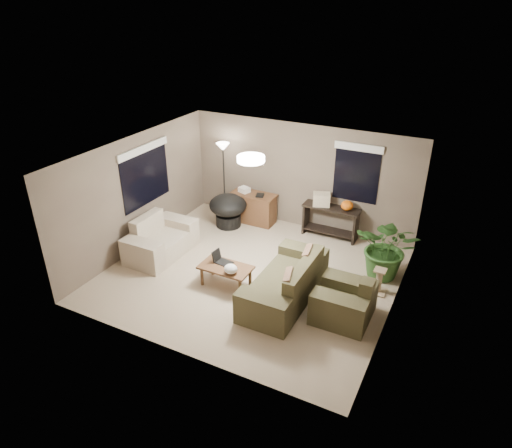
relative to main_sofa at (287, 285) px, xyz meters
The scene contains 20 objects.
room_shell 1.40m from the main_sofa, 156.77° to the left, with size 5.50×5.50×5.50m.
main_sofa is the anchor object (origin of this frame).
throw_pillows 0.44m from the main_sofa, ahead, with size 0.34×1.39×0.47m.
loveseat 3.10m from the main_sofa, behind, with size 0.90×1.60×0.85m.
armchair 1.11m from the main_sofa, ahead, with size 0.95×1.00×0.85m.
coffee_table 1.22m from the main_sofa, behind, with size 1.00×0.55×0.42m.
laptop 1.39m from the main_sofa, behind, with size 0.39×0.27×0.24m.
plastic_bag 1.08m from the main_sofa, 163.50° to the right, with size 0.26×0.23×0.18m, color white.
desk 3.22m from the main_sofa, 128.23° to the left, with size 1.10×0.50×0.75m.
desk_papers 3.35m from the main_sofa, 130.46° to the left, with size 0.72×0.32×0.12m.
console_table 2.66m from the main_sofa, 91.48° to the left, with size 1.30×0.40×0.75m.
pumpkin 2.73m from the main_sofa, 83.95° to the left, with size 0.27×0.27×0.22m, color orange.
cardboard_box 2.74m from the main_sofa, 96.84° to the left, with size 0.38×0.28×0.28m, color beige.
papasan_chair 3.21m from the main_sofa, 139.70° to the left, with size 0.99×0.99×0.80m.
floor_lamp 3.96m from the main_sofa, 138.18° to the left, with size 0.32×0.32×1.91m.
ceiling_fixture 2.38m from the main_sofa, 156.77° to the left, with size 0.50×0.50×0.10m, color white.
houseplant 2.14m from the main_sofa, 46.91° to the left, with size 1.18×1.31×1.02m, color #2D5923.
cat_scratching_post 1.75m from the main_sofa, 32.96° to the left, with size 0.32×0.32×0.50m.
window_left 4.03m from the main_sofa, 169.12° to the left, with size 0.05×1.56×1.33m.
window_back 3.27m from the main_sofa, 82.98° to the left, with size 1.06×0.05×1.33m.
Camera 1 is at (3.59, -6.86, 5.09)m, focal length 32.00 mm.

